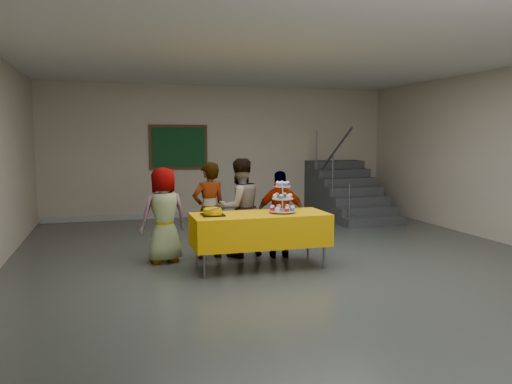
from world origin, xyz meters
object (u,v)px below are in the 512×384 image
(schoolchild_c, at_px, (240,208))
(schoolchild_d, at_px, (281,215))
(schoolchild_b, at_px, (209,211))
(noticeboard, at_px, (179,147))
(cupcake_stand, at_px, (282,200))
(bake_table, at_px, (260,229))
(bear_cake, at_px, (213,211))
(schoolchild_a, at_px, (164,215))
(staircase, at_px, (344,195))

(schoolchild_c, xyz_separation_m, schoolchild_d, (0.58, -0.26, -0.09))
(schoolchild_b, height_order, noticeboard, noticeboard)
(cupcake_stand, bearing_deg, schoolchild_c, 118.17)
(bake_table, height_order, noticeboard, noticeboard)
(noticeboard, bearing_deg, schoolchild_d, -77.07)
(schoolchild_d, bearing_deg, bear_cake, 34.25)
(schoolchild_a, bearing_deg, staircase, -159.32)
(bear_cake, relative_size, staircase, 0.15)
(bake_table, height_order, staircase, staircase)
(bake_table, bearing_deg, schoolchild_b, 126.61)
(schoolchild_a, bearing_deg, schoolchild_d, 157.90)
(schoolchild_b, bearing_deg, staircase, -155.23)
(schoolchild_b, bearing_deg, bake_table, 111.63)
(cupcake_stand, height_order, staircase, staircase)
(schoolchild_b, bearing_deg, noticeboard, -106.10)
(cupcake_stand, height_order, schoolchild_b, schoolchild_b)
(bake_table, xyz_separation_m, staircase, (3.21, 3.91, -0.07))
(bake_table, xyz_separation_m, schoolchild_a, (-1.24, 0.73, 0.14))
(schoolchild_d, bearing_deg, schoolchild_b, -2.67)
(bear_cake, relative_size, schoolchild_d, 0.27)
(bake_table, height_order, schoolchild_a, schoolchild_a)
(bake_table, bearing_deg, schoolchild_d, 46.56)
(bear_cake, xyz_separation_m, staircase, (3.87, 3.89, -0.34))
(schoolchild_c, height_order, schoolchild_d, schoolchild_c)
(schoolchild_d, height_order, staircase, staircase)
(bake_table, relative_size, noticeboard, 1.45)
(bake_table, relative_size, cupcake_stand, 4.22)
(bake_table, bearing_deg, schoolchild_c, 97.26)
(bake_table, bearing_deg, staircase, 50.61)
(schoolchild_a, relative_size, schoolchild_b, 0.96)
(noticeboard, bearing_deg, schoolchild_c, -84.34)
(bake_table, distance_m, schoolchild_a, 1.45)
(schoolchild_c, relative_size, noticeboard, 1.16)
(schoolchild_a, xyz_separation_m, schoolchild_b, (0.67, 0.04, 0.03))
(schoolchild_b, distance_m, schoolchild_c, 0.47)
(schoolchild_d, distance_m, staircase, 4.36)
(staircase, bearing_deg, bake_table, -129.39)
(bear_cake, bearing_deg, cupcake_stand, -2.21)
(schoolchild_b, height_order, schoolchild_c, schoolchild_c)
(schoolchild_a, bearing_deg, bear_cake, 114.71)
(staircase, height_order, noticeboard, noticeboard)
(schoolchild_b, height_order, schoolchild_d, schoolchild_b)
(schoolchild_a, height_order, schoolchild_c, schoolchild_c)
(bake_table, distance_m, cupcake_stand, 0.51)
(schoolchild_a, height_order, schoolchild_d, schoolchild_a)
(cupcake_stand, height_order, schoolchild_d, schoolchild_d)
(bake_table, relative_size, schoolchild_d, 1.42)
(bake_table, relative_size, schoolchild_c, 1.25)
(schoolchild_d, xyz_separation_m, noticeboard, (-0.97, 4.24, 0.94))
(cupcake_stand, relative_size, schoolchild_a, 0.32)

